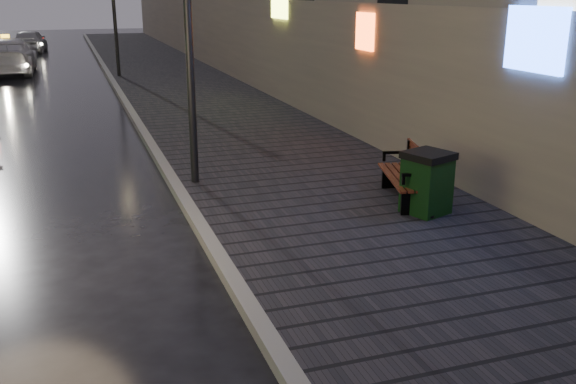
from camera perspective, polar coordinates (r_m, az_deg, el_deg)
name	(u,v)px	position (r m, az deg, el deg)	size (l,w,h in m)	color
sidewalk	(174,79)	(26.62, -10.13, 9.90)	(4.60, 58.00, 0.15)	black
curb	(112,81)	(26.36, -15.35, 9.49)	(0.20, 58.00, 0.15)	slate
bench	(410,175)	(10.63, 10.78, 1.50)	(1.01, 1.79, 0.87)	black
trash_bin	(427,182)	(10.08, 12.24, 0.86)	(0.81, 0.81, 0.97)	black
taxi_mid	(8,56)	(30.69, -23.66, 11.01)	(2.15, 5.29, 1.54)	silver
car_far	(30,41)	(41.15, -21.96, 12.35)	(1.57, 3.89, 1.33)	#A6A7AE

